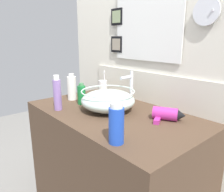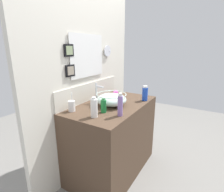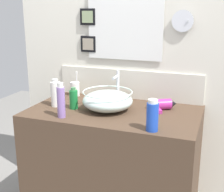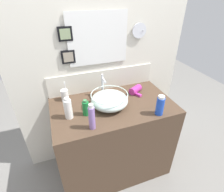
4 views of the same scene
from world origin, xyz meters
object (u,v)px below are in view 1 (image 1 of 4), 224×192
hair_drier (168,114)px  shampoo_bottle (116,124)px  lotion_bottle (82,95)px  faucet (130,86)px  toothbrush_cup (103,87)px  glass_bowl_sink (108,100)px  soap_dispenser (57,94)px  spray_bottle (72,88)px

hair_drier → shampoo_bottle: 0.41m
lotion_bottle → faucet: bearing=46.7°
faucet → toothbrush_cup: bearing=171.7°
hair_drier → lotion_bottle: 0.61m
glass_bowl_sink → soap_dispenser: soap_dispenser is taller
toothbrush_cup → glass_bowl_sink: bearing=-34.0°
faucet → lotion_bottle: faucet is taller
glass_bowl_sink → shampoo_bottle: size_ratio=1.84×
toothbrush_cup → spray_bottle: bearing=-90.8°
shampoo_bottle → hair_drier: bearing=92.6°
hair_drier → toothbrush_cup: size_ratio=0.98×
toothbrush_cup → shampoo_bottle: (0.74, -0.51, 0.03)m
shampoo_bottle → spray_bottle: bearing=163.8°
glass_bowl_sink → shampoo_bottle: 0.45m
toothbrush_cup → spray_bottle: 0.29m
lotion_bottle → spray_bottle: bearing=176.7°
lotion_bottle → shampoo_bottle: bearing=-19.2°
hair_drier → toothbrush_cup: 0.73m
glass_bowl_sink → faucet: 0.21m
faucet → spray_bottle: faucet is taller
shampoo_bottle → toothbrush_cup: bearing=145.5°
hair_drier → soap_dispenser: 0.69m
glass_bowl_sink → lotion_bottle: 0.24m
toothbrush_cup → shampoo_bottle: toothbrush_cup is taller
soap_dispenser → toothbrush_cup: bearing=107.1°
faucet → shampoo_bottle: faucet is taller
hair_drier → spray_bottle: bearing=-165.7°
spray_bottle → lotion_bottle: spray_bottle is taller
toothbrush_cup → shampoo_bottle: size_ratio=1.05×
hair_drier → toothbrush_cup: toothbrush_cup is taller
soap_dispenser → shampoo_bottle: soap_dispenser is taller
faucet → hair_drier: (0.35, -0.05, -0.10)m
hair_drier → soap_dispenser: (-0.57, -0.38, 0.07)m
spray_bottle → hair_drier: bearing=14.3°
glass_bowl_sink → lotion_bottle: size_ratio=2.28×
glass_bowl_sink → faucet: bearing=90.0°
glass_bowl_sink → hair_drier: (0.35, 0.14, -0.03)m
toothbrush_cup → spray_bottle: size_ratio=0.99×
faucet → soap_dispenser: (-0.22, -0.43, -0.03)m
faucet → hair_drier: faucet is taller
glass_bowl_sink → toothbrush_cup: bearing=146.0°
toothbrush_cup → lotion_bottle: bearing=-64.9°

